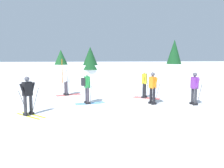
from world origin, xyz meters
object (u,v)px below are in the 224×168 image
skier_green (87,86)px  conifer_far_centre (174,53)px  skier_black (28,95)px  conifer_far_right (61,60)px  skier_orange (153,87)px  trail_marker_pole (62,71)px  conifer_far_left (90,58)px  skier_white (66,81)px  skier_purple (195,88)px  skier_yellow (145,83)px

skier_green → conifer_far_centre: bearing=58.6°
skier_black → conifer_far_right: (-1.35, 19.16, 0.93)m
skier_orange → conifer_far_right: conifer_far_right is taller
trail_marker_pole → conifer_far_right: conifer_far_right is taller
conifer_far_left → conifer_far_centre: bearing=11.0°
skier_white → trail_marker_pole: (-1.08, 6.05, 0.17)m
trail_marker_pole → conifer_far_right: 8.51m
skier_purple → trail_marker_pole: (-8.08, 9.34, 0.17)m
conifer_far_left → conifer_far_centre: 11.13m
skier_green → trail_marker_pole: (-2.50, 8.66, 0.13)m
trail_marker_pole → skier_purple: bearing=-49.1°
skier_orange → conifer_far_left: conifer_far_left is taller
skier_orange → trail_marker_pole: (-5.96, 9.03, 0.17)m
skier_orange → trail_marker_pole: size_ratio=0.79×
skier_purple → skier_green: bearing=173.0°
skier_green → trail_marker_pole: trail_marker_pole is taller
conifer_far_right → skier_purple: bearing=-62.1°
conifer_far_centre → skier_yellow: bearing=-114.3°
skier_orange → skier_white: 5.71m
skier_black → conifer_far_centre: conifer_far_centre is taller
trail_marker_pole → conifer_far_left: 7.36m
skier_yellow → skier_orange: bearing=-87.9°
conifer_far_right → conifer_far_centre: bearing=2.5°
skier_orange → skier_black: (-5.91, -1.76, 0.00)m
skier_purple → skier_white: same height
skier_orange → skier_yellow: same height
trail_marker_pole → conifer_far_left: size_ratio=0.64×
trail_marker_pole → conifer_far_right: bearing=98.9°
skier_yellow → trail_marker_pole: (-5.89, 7.29, 0.17)m
skier_orange → skier_purple: size_ratio=1.00×
trail_marker_pole → conifer_far_right: size_ratio=0.71×
skier_orange → conifer_far_left: size_ratio=0.50×
skier_orange → skier_black: 6.17m
trail_marker_pole → skier_yellow: bearing=-51.1°
conifer_far_centre → skier_black: bearing=-123.7°
skier_purple → skier_black: 8.16m
skier_purple → skier_yellow: 2.99m
trail_marker_pole → conifer_far_right: (-1.30, 8.37, 0.76)m
conifer_far_left → conifer_far_right: bearing=158.1°
skier_orange → conifer_far_centre: bearing=67.9°
skier_black → trail_marker_pole: 10.79m
conifer_far_left → trail_marker_pole: bearing=-108.8°
skier_purple → skier_white: (-7.00, 3.29, -0.00)m
skier_white → conifer_far_left: size_ratio=0.50×
skier_purple → conifer_far_right: conifer_far_right is taller
skier_yellow → conifer_far_centre: conifer_far_centre is taller
skier_black → trail_marker_pole: size_ratio=0.79×
skier_orange → skier_yellow: (-0.06, 1.74, -0.00)m
trail_marker_pole → conifer_far_centre: size_ratio=0.49×
skier_white → conifer_far_centre: conifer_far_centre is taller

